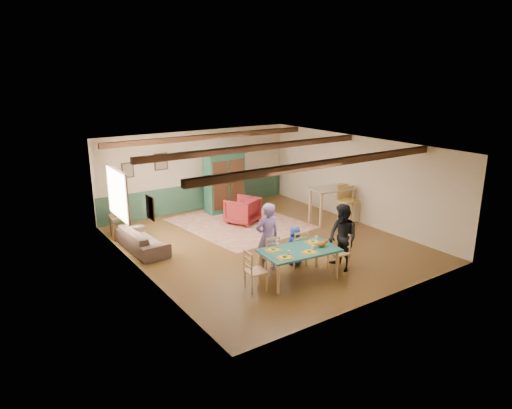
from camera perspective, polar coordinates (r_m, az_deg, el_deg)
floor at (r=12.69m, az=1.17°, el=-4.82°), size 8.00×8.00×0.00m
wall_back at (r=15.61m, az=-7.34°, el=4.23°), size 7.00×0.02×2.70m
wall_left at (r=10.71m, az=-14.27°, el=-1.71°), size 0.02×8.00×2.70m
wall_right at (r=14.52m, az=12.56°, el=3.07°), size 0.02×8.00×2.70m
ceiling at (r=11.99m, az=1.24°, el=7.31°), size 7.00×8.00×0.02m
wainscot_back at (r=15.81m, az=-7.19°, el=1.03°), size 6.95×0.03×0.90m
ceiling_beam_front at (r=10.24m, az=8.73°, el=5.09°), size 6.95×0.16×0.16m
ceiling_beam_mid at (r=12.33m, az=0.16°, el=7.14°), size 6.95×0.16×0.16m
ceiling_beam_back at (r=14.53m, az=-5.70°, el=8.44°), size 6.95×0.16×0.16m
window_left at (r=12.22m, az=-16.98°, el=1.27°), size 0.06×1.60×1.30m
picture_left_wall at (r=10.07m, az=-13.07°, el=-0.39°), size 0.04×0.42×0.52m
picture_back_a at (r=14.97m, az=-11.79°, el=5.27°), size 0.45×0.04×0.55m
picture_back_b at (r=14.63m, az=-15.74°, el=4.15°), size 0.38×0.04×0.48m
dining_table at (r=10.46m, az=5.39°, el=-7.49°), size 1.84×1.15×0.73m
dining_chair_far_left at (r=10.77m, az=1.62°, el=-6.12°), size 0.45×0.47×0.92m
dining_chair_far_right at (r=11.15m, az=5.10°, el=-5.39°), size 0.45×0.47×0.92m
dining_chair_end_left at (r=9.89m, az=-0.05°, el=-8.23°), size 0.47×0.45×0.92m
dining_chair_end_right at (r=11.03m, az=10.27°, el=-5.85°), size 0.47×0.45×0.92m
person_man at (r=10.70m, az=1.43°, el=-4.13°), size 0.65×0.46×1.67m
person_woman at (r=10.97m, az=10.76°, el=-4.11°), size 0.68×0.84×1.60m
person_child at (r=11.20m, az=4.89°, el=-5.14°), size 0.51×0.36×0.97m
cat at (r=10.50m, az=8.19°, el=-4.83°), size 0.36×0.17×0.17m
place_setting_near_left at (r=9.84m, az=3.62°, el=-6.37°), size 0.42×0.33×0.11m
place_setting_near_center at (r=10.16m, az=6.66°, el=-5.70°), size 0.42×0.33×0.11m
place_setting_far_left at (r=10.22m, az=2.20°, el=-5.46°), size 0.42×0.33×0.11m
place_setting_far_right at (r=10.76m, az=7.12°, el=-4.43°), size 0.42×0.33×0.11m
area_rug at (r=14.30m, az=-2.11°, el=-2.34°), size 3.66×4.20×0.01m
armoire at (r=15.32m, az=-3.95°, el=2.89°), size 1.48×0.63×2.07m
armchair at (r=14.22m, az=-1.72°, el=-0.75°), size 1.19×1.20×0.82m
sofa at (r=12.47m, az=-13.97°, el=-4.31°), size 0.81×1.96×0.57m
end_table at (r=13.55m, az=-16.59°, el=-2.64°), size 0.58×0.58×0.66m
table_lamp at (r=13.37m, az=-16.81°, el=-0.05°), size 0.37×0.37×0.61m
counter_table at (r=14.46m, az=9.36°, el=-0.06°), size 1.43×0.95×1.11m
bar_stool_left at (r=14.14m, az=11.24°, el=-0.19°), size 0.46×0.51×1.27m
bar_stool_right at (r=14.45m, az=12.03°, el=-0.12°), size 0.43×0.47×1.16m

